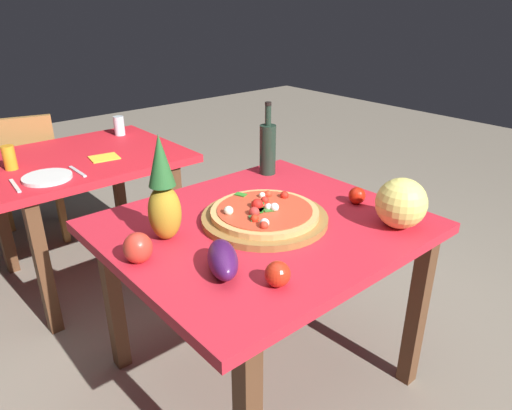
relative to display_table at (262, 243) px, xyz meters
The scene contains 19 objects.
ground_plane 0.63m from the display_table, ahead, with size 10.00×10.00×0.00m, color gray.
display_table is the anchor object (origin of this frame).
background_table 1.24m from the display_table, 100.29° to the left, with size 1.04×0.81×0.72m.
dining_chair 1.89m from the display_table, 100.40° to the left, with size 0.49×0.49×0.85m.
pizza_board 0.10m from the display_table, ahead, with size 0.47×0.47×0.03m, color olive.
pizza 0.13m from the display_table, ahead, with size 0.40×0.40×0.06m.
wine_bottle 0.57m from the display_table, 45.91° to the left, with size 0.08×0.08×0.34m.
pineapple_left 0.44m from the display_table, 159.86° to the left, with size 0.11×0.11×0.37m.
melon 0.53m from the display_table, 44.52° to the right, with size 0.18×0.18×0.18m, color #EEE16E.
bell_pepper 0.50m from the display_table, behind, with size 0.09×0.09×0.10m, color red.
eggplant 0.39m from the display_table, 150.47° to the right, with size 0.20×0.09×0.09m, color #42164F.
tomato_at_corner 0.44m from the display_table, 125.29° to the right, with size 0.08×0.08×0.08m, color red.
tomato_by_bottle 0.44m from the display_table, 16.42° to the right, with size 0.07×0.07×0.07m, color red.
drinking_glass_juice 1.35m from the display_table, 113.67° to the left, with size 0.06×0.06×0.12m, color orange.
drinking_glass_water 1.47m from the display_table, 84.67° to the left, with size 0.06×0.06×0.11m, color silver.
dinner_plate 1.08m from the display_table, 114.85° to the left, with size 0.22×0.22×0.02m, color white.
fork_utensil 1.15m from the display_table, 121.22° to the left, with size 0.02×0.18×0.01m, color silver.
knife_utensil 1.03m from the display_table, 107.75° to the left, with size 0.02×0.18×0.01m, color silver.
napkin_folded 1.11m from the display_table, 96.57° to the left, with size 0.14×0.12×0.01m, color yellow.
Camera 1 is at (-1.03, -1.17, 1.49)m, focal length 32.79 mm.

